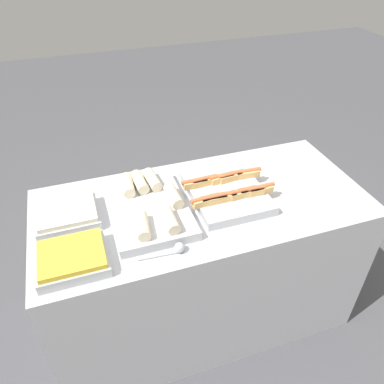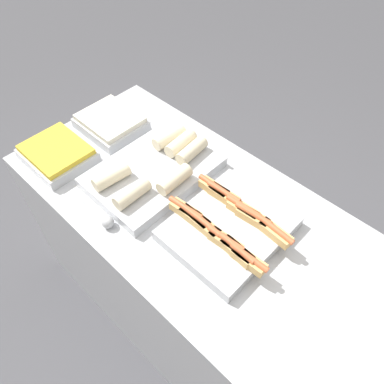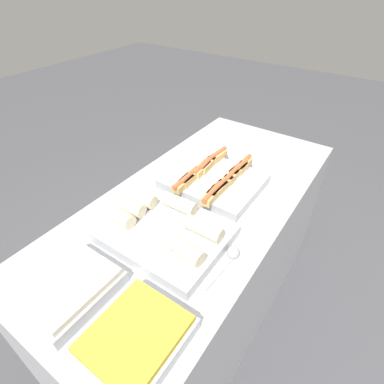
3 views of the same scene
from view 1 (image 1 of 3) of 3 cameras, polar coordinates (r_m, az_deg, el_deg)
The scene contains 7 objects.
ground_plane at distance 2.66m, azimuth 1.31°, elevation -17.57°, with size 12.00×12.00×0.00m, color #4C4C51.
counter at distance 2.29m, azimuth 1.47°, elevation -10.75°, with size 1.75×0.80×0.94m.
tray_hotdogs at distance 1.98m, azimuth 5.31°, elevation 0.08°, with size 0.46×0.45×0.10m.
tray_wraps at distance 1.89m, azimuth -6.57°, elevation -2.22°, with size 0.38×0.54×0.11m.
tray_side_front at distance 1.70m, azimuth -17.75°, elevation -9.65°, with size 0.30×0.25×0.07m.
tray_side_back at distance 1.93m, azimuth -18.43°, elevation -3.34°, with size 0.30×0.25×0.07m.
serving_spoon_near at distance 1.68m, azimuth -2.34°, elevation -8.63°, with size 0.21×0.05×0.05m.
Camera 1 is at (-0.55, -1.43, 2.17)m, focal length 35.00 mm.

